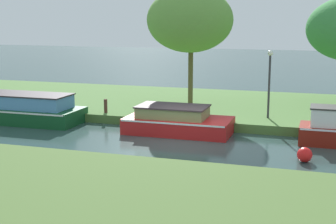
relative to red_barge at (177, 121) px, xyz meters
name	(u,v)px	position (x,y,z in m)	size (l,w,h in m)	color
ground_plane	(186,141)	(0.72, -1.20, -0.51)	(120.00, 120.00, 0.00)	#2C4543
riverbank_far	(220,107)	(0.72, 5.80, -0.31)	(72.00, 10.00, 0.40)	#497134
riverbank_near	(83,222)	(0.72, -10.20, -0.31)	(72.00, 10.00, 0.40)	#4B6830
red_barge	(177,121)	(0.00, 0.00, 0.00)	(4.57, 2.19, 1.19)	#B11A1B
forest_cruiser	(6,107)	(-8.68, 0.00, 0.16)	(7.86, 2.29, 2.08)	#104421
willow_tree_left	(190,20)	(-0.78, 4.87, 4.29)	(4.50, 3.80, 6.08)	brown
lamp_post	(269,76)	(3.61, 2.51, 1.82)	(0.24, 0.24, 3.08)	#333338
mooring_post_near	(106,106)	(-4.02, 1.41, 0.22)	(0.17, 0.17, 0.66)	#4F2F25
channel_buoy	(305,155)	(5.45, -2.87, -0.25)	(0.52, 0.52, 0.52)	red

